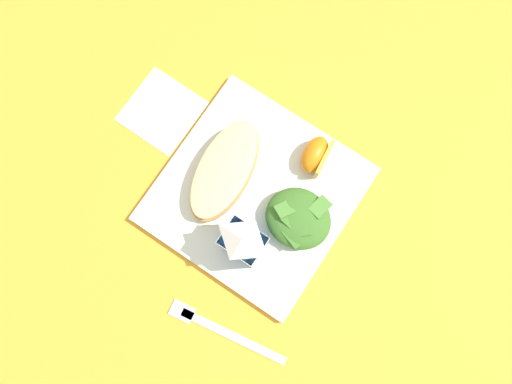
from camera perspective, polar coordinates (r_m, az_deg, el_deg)
ground at (r=0.76m, az=-0.00°, el=-0.35°), size 3.00×3.00×0.00m
white_plate at (r=0.75m, az=-0.00°, el=-0.25°), size 0.28×0.28×0.02m
cheesy_pizza_bread at (r=0.73m, az=-3.53°, el=2.81°), size 0.10×0.18×0.04m
green_salad_pile at (r=0.72m, az=4.94°, el=-3.21°), size 0.10×0.09×0.05m
milk_carton at (r=0.67m, az=-1.51°, el=-5.94°), size 0.06×0.04×0.11m
orange_wedge_front at (r=0.74m, az=7.06°, el=4.37°), size 0.04×0.06×0.04m
paper_napkin at (r=0.81m, az=-11.07°, el=9.39°), size 0.11×0.11×0.00m
metal_fork at (r=0.75m, az=-4.52°, el=-15.82°), size 0.19×0.05×0.01m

